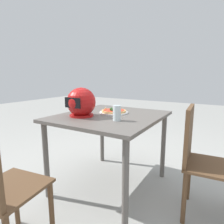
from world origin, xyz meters
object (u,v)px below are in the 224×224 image
(pizza, at_px, (114,111))
(chair_side, at_px, (200,156))
(dining_table, at_px, (110,124))
(motorcycle_helmet, at_px, (81,103))
(drinking_glass, at_px, (117,113))

(pizza, distance_m, chair_side, 0.90)
(dining_table, relative_size, motorcycle_helmet, 3.85)
(motorcycle_helmet, relative_size, chair_side, 0.30)
(motorcycle_helmet, xyz_separation_m, chair_side, (-1.03, -0.21, -0.38))
(pizza, height_order, drinking_glass, drinking_glass)
(dining_table, height_order, chair_side, chair_side)
(pizza, distance_m, motorcycle_helmet, 0.37)
(dining_table, xyz_separation_m, chair_side, (-0.83, -0.01, -0.16))
(pizza, relative_size, chair_side, 0.28)
(dining_table, distance_m, drinking_glass, 0.30)
(motorcycle_helmet, distance_m, chair_side, 1.12)
(dining_table, bearing_deg, motorcycle_helmet, 43.82)
(dining_table, bearing_deg, drinking_glass, 134.69)
(dining_table, distance_m, chair_side, 0.85)
(drinking_glass, bearing_deg, pizza, -55.47)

